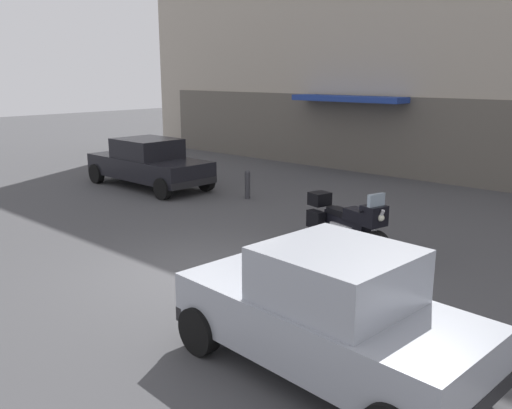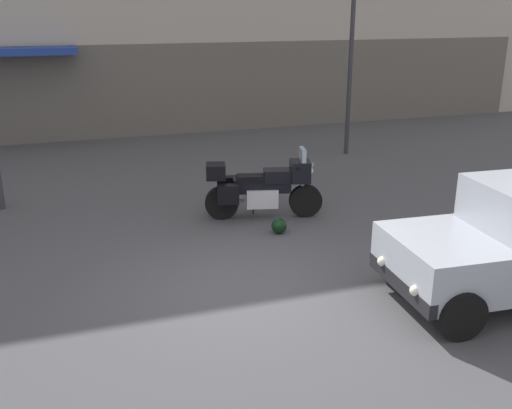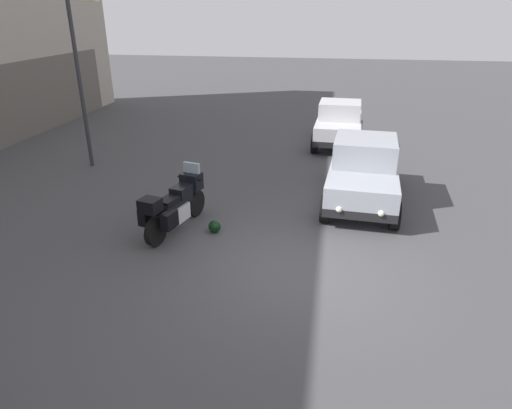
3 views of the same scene
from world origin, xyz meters
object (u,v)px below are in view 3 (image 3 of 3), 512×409
object	(u,v)px
motorcycle	(175,205)
car_hatchback_near	(363,171)
streetlamp_curbside	(82,67)
helmet	(215,227)
car_compact_side	(339,124)

from	to	relation	value
motorcycle	car_hatchback_near	size ratio (longest dim) A/B	0.56
streetlamp_curbside	helmet	bearing A→B (deg)	-128.41
motorcycle	car_compact_side	world-z (taller)	car_compact_side
streetlamp_curbside	motorcycle	bearing A→B (deg)	-134.27
motorcycle	helmet	world-z (taller)	motorcycle
helmet	car_compact_side	world-z (taller)	car_compact_side
car_hatchback_near	streetlamp_curbside	xyz separation A→B (m)	(1.47, 8.18, 2.22)
car_compact_side	helmet	bearing A→B (deg)	163.20
helmet	streetlamp_curbside	size ratio (longest dim) A/B	0.06
helmet	streetlamp_curbside	bearing A→B (deg)	51.59
car_hatchback_near	motorcycle	bearing A→B (deg)	-55.85
car_compact_side	motorcycle	bearing A→B (deg)	157.66
motorcycle	car_compact_side	bearing A→B (deg)	-10.77
motorcycle	car_hatchback_near	distance (m)	4.83
motorcycle	helmet	xyz separation A→B (m)	(0.03, -0.88, -0.48)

